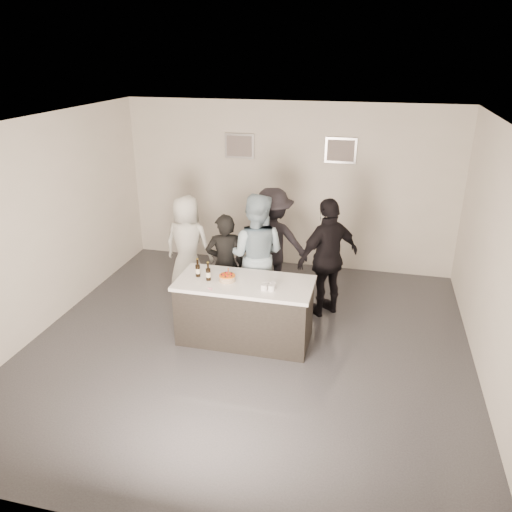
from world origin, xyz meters
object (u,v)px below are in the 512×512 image
(person_guest_right, at_px, (328,258))
(beer_bottle_a, at_px, (198,268))
(bar_counter, at_px, (245,311))
(beer_bottle_b, at_px, (208,271))
(person_guest_back, at_px, (272,243))
(person_guest_left, at_px, (188,245))
(cake, at_px, (227,278))
(person_main_black, at_px, (225,265))
(person_main_blue, at_px, (256,255))

(person_guest_right, bearing_deg, beer_bottle_a, -11.87)
(bar_counter, xyz_separation_m, beer_bottle_b, (-0.49, -0.07, 0.58))
(bar_counter, distance_m, beer_bottle_a, 0.89)
(person_guest_back, bearing_deg, bar_counter, 73.56)
(person_guest_left, relative_size, person_guest_back, 0.91)
(cake, xyz_separation_m, person_main_black, (-0.26, 0.74, -0.14))
(bar_counter, height_order, beer_bottle_b, beer_bottle_b)
(cake, xyz_separation_m, person_guest_left, (-1.07, 1.31, -0.11))
(cake, bearing_deg, person_guest_back, 78.61)
(person_guest_right, bearing_deg, person_guest_back, -67.65)
(person_main_blue, xyz_separation_m, person_guest_right, (1.07, 0.20, -0.03))
(beer_bottle_b, distance_m, person_guest_back, 1.65)
(cake, distance_m, person_guest_left, 1.70)
(person_guest_left, bearing_deg, beer_bottle_b, 124.74)
(person_guest_left, bearing_deg, beer_bottle_a, 120.26)
(beer_bottle_a, relative_size, person_main_black, 0.16)
(person_main_black, xyz_separation_m, person_main_blue, (0.44, 0.14, 0.15))
(cake, bearing_deg, beer_bottle_b, -170.46)
(bar_counter, height_order, person_guest_left, person_guest_left)
(bar_counter, distance_m, person_guest_right, 1.54)
(person_main_black, bearing_deg, person_main_blue, 176.65)
(person_main_blue, bearing_deg, beer_bottle_b, 64.99)
(beer_bottle_a, relative_size, beer_bottle_b, 1.00)
(person_main_blue, bearing_deg, person_guest_back, -100.11)
(beer_bottle_a, height_order, person_main_black, person_main_black)
(cake, relative_size, person_main_black, 0.14)
(person_guest_left, xyz_separation_m, person_guest_back, (1.38, 0.20, 0.08))
(cake, distance_m, person_guest_right, 1.66)
(person_main_black, xyz_separation_m, person_guest_right, (1.51, 0.34, 0.12))
(beer_bottle_a, xyz_separation_m, person_guest_left, (-0.64, 1.27, -0.20))
(bar_counter, relative_size, person_guest_back, 1.02)
(person_guest_left, distance_m, person_guest_back, 1.39)
(person_main_black, bearing_deg, cake, 88.63)
(person_main_blue, height_order, person_guest_back, person_main_blue)
(cake, relative_size, person_guest_left, 0.13)
(bar_counter, height_order, cake, cake)
(person_main_black, bearing_deg, person_guest_left, -55.29)
(beer_bottle_a, distance_m, person_guest_left, 1.44)
(beer_bottle_a, bearing_deg, cake, -5.20)
(beer_bottle_a, relative_size, person_main_blue, 0.14)
(person_guest_right, bearing_deg, cake, -2.78)
(person_guest_right, bearing_deg, person_guest_left, -49.19)
(person_guest_left, bearing_deg, bar_counter, 139.12)
(beer_bottle_b, height_order, person_main_blue, person_main_blue)
(bar_counter, height_order, person_guest_back, person_guest_back)
(person_guest_left, distance_m, person_guest_right, 2.34)
(beer_bottle_a, xyz_separation_m, person_main_blue, (0.62, 0.84, -0.08))
(cake, relative_size, beer_bottle_a, 0.85)
(cake, height_order, person_guest_back, person_guest_back)
(beer_bottle_a, bearing_deg, beer_bottle_b, -24.57)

